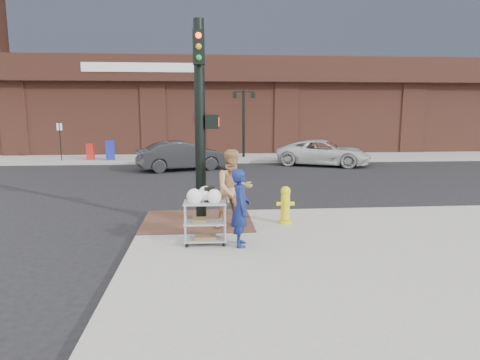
{
  "coord_description": "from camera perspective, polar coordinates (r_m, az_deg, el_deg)",
  "views": [
    {
      "loc": [
        -0.41,
        -9.92,
        3.0
      ],
      "look_at": [
        0.49,
        0.66,
        1.25
      ],
      "focal_mm": 32.0,
      "sensor_mm": 36.0,
      "label": 1
    }
  ],
  "objects": [
    {
      "name": "fire_hydrant",
      "position": [
        10.85,
        6.07,
        -3.26
      ],
      "size": [
        0.45,
        0.31,
        0.96
      ],
      "color": "yellow",
      "rests_on": "sidewalk_near"
    },
    {
      "name": "parking_sign",
      "position": [
        26.26,
        -22.84,
        4.81
      ],
      "size": [
        0.05,
        0.05,
        2.2
      ],
      "primitive_type": "cylinder",
      "color": "black",
      "rests_on": "sidewalk_far"
    },
    {
      "name": "lamp_post",
      "position": [
        26.04,
        0.49,
        8.52
      ],
      "size": [
        1.32,
        0.22,
        4.0
      ],
      "color": "black",
      "rests_on": "sidewalk_far"
    },
    {
      "name": "woman_blue",
      "position": [
        8.97,
        0.08,
        -3.71
      ],
      "size": [
        0.43,
        0.62,
        1.64
      ],
      "primitive_type": "imported",
      "rotation": [
        0.0,
        0.0,
        1.51
      ],
      "color": "navy",
      "rests_on": "sidewalk_near"
    },
    {
      "name": "newsbox_red",
      "position": [
        26.05,
        -19.32,
        3.57
      ],
      "size": [
        0.4,
        0.36,
        0.92
      ],
      "primitive_type": "cube",
      "rotation": [
        0.0,
        0.0,
        -0.02
      ],
      "color": "#B31A14",
      "rests_on": "sidewalk_far"
    },
    {
      "name": "ground",
      "position": [
        10.37,
        -2.39,
        -7.46
      ],
      "size": [
        220.0,
        220.0,
        0.0
      ],
      "primitive_type": "plane",
      "color": "black",
      "rests_on": "ground"
    },
    {
      "name": "newsbox_blue",
      "position": [
        25.56,
        -16.92,
        3.8
      ],
      "size": [
        0.52,
        0.48,
        1.11
      ],
      "primitive_type": "cube",
      "rotation": [
        0.0,
        0.0,
        0.13
      ],
      "color": "#172199",
      "rests_on": "sidewalk_far"
    },
    {
      "name": "brick_curb_ramp",
      "position": [
        11.19,
        -5.68,
        -5.41
      ],
      "size": [
        2.8,
        2.4,
        0.01
      ],
      "primitive_type": "cube",
      "color": "#4E3024",
      "rests_on": "sidewalk_near"
    },
    {
      "name": "traffic_signal_pole",
      "position": [
        10.7,
        -5.25,
        8.41
      ],
      "size": [
        0.61,
        0.51,
        5.0
      ],
      "color": "black",
      "rests_on": "sidewalk_near"
    },
    {
      "name": "sidewalk_far",
      "position": [
        43.96,
        12.32,
        5.33
      ],
      "size": [
        65.0,
        36.0,
        0.15
      ],
      "primitive_type": "cube",
      "color": "gray",
      "rests_on": "ground"
    },
    {
      "name": "minivan_white",
      "position": [
        23.67,
        11.08,
        3.58
      ],
      "size": [
        5.45,
        4.08,
        1.38
      ],
      "primitive_type": "imported",
      "rotation": [
        0.0,
        0.0,
        1.16
      ],
      "color": "silver",
      "rests_on": "ground"
    },
    {
      "name": "utility_cart",
      "position": [
        9.15,
        -4.68,
        -5.15
      ],
      "size": [
        0.91,
        0.53,
        1.24
      ],
      "color": "#97979C",
      "rests_on": "sidewalk_near"
    },
    {
      "name": "sedan_dark",
      "position": [
        21.6,
        -7.71,
        3.24
      ],
      "size": [
        4.69,
        2.86,
        1.46
      ],
      "primitive_type": "imported",
      "rotation": [
        0.0,
        0.0,
        1.89
      ],
      "color": "#232326",
      "rests_on": "ground"
    },
    {
      "name": "pedestrian_tan",
      "position": [
        10.3,
        -0.87,
        -1.21
      ],
      "size": [
        1.05,
        0.88,
        1.92
      ],
      "primitive_type": "imported",
      "rotation": [
        0.0,
        0.0,
        0.18
      ],
      "color": "tan",
      "rests_on": "sidewalk_near"
    }
  ]
}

